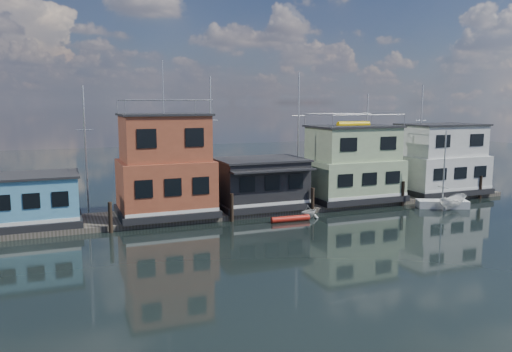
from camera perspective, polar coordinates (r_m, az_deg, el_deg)
name	(u,v)px	position (r m, az deg, el deg)	size (l,w,h in m)	color
ground	(339,248)	(32.18, 9.50, -8.12)	(160.00, 160.00, 0.00)	black
dock	(266,208)	(42.51, 1.11, -3.67)	(48.00, 5.00, 0.40)	#595147
houseboat_blue	(33,200)	(38.98, -24.11, -2.51)	(6.40, 4.90, 3.66)	black
houseboat_red	(165,167)	(39.39, -10.35, 0.99)	(7.40, 5.90, 11.86)	black
houseboat_dark	(260,183)	(41.90, 0.49, -0.76)	(7.40, 6.10, 4.06)	black
houseboat_green	(352,164)	(45.89, 10.95, 1.31)	(8.40, 5.90, 7.03)	black
houseboat_white	(440,160)	(51.95, 20.29, 1.74)	(8.40, 5.90, 6.66)	black
pilings	(275,204)	(39.68, 2.23, -3.22)	(42.28, 0.28, 2.20)	#2D2116
background_masts	(287,139)	(49.12, 3.53, 4.25)	(36.40, 0.16, 12.00)	silver
red_kayak	(291,219)	(38.57, 3.96, -4.90)	(0.46, 0.46, 3.11)	#AA1B12
motorboat	(453,202)	(46.04, 21.57, -2.80)	(1.20, 3.20, 1.23)	silver
dinghy_white	(309,211)	(40.09, 6.05, -4.01)	(1.65, 1.91, 1.01)	silver
day_sailer	(442,203)	(46.42, 20.52, -2.92)	(4.49, 3.06, 6.76)	silver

